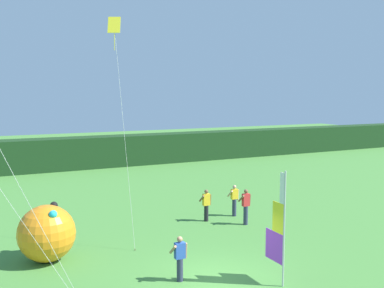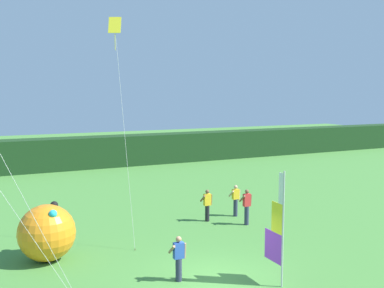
{
  "view_description": "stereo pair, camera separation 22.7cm",
  "coord_description": "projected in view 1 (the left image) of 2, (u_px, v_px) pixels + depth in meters",
  "views": [
    {
      "loc": [
        -7.1,
        -12.75,
        6.45
      ],
      "look_at": [
        0.78,
        3.21,
        4.41
      ],
      "focal_mm": 41.21,
      "sensor_mm": 36.0,
      "label": 1
    },
    {
      "loc": [
        -6.9,
        -12.85,
        6.45
      ],
      "look_at": [
        0.78,
        3.21,
        4.41
      ],
      "focal_mm": 41.21,
      "sensor_mm": 36.0,
      "label": 2
    }
  ],
  "objects": [
    {
      "name": "banner_flag",
      "position": [
        279.0,
        229.0,
        14.85
      ],
      "size": [
        0.06,
        1.03,
        3.94
      ],
      "color": "#B7B7BC",
      "rests_on": "ground"
    },
    {
      "name": "distant_treeline",
      "position": [
        69.0,
        153.0,
        37.68
      ],
      "size": [
        80.0,
        2.4,
        2.69
      ],
      "primitive_type": "cube",
      "color": "#193819",
      "rests_on": "ground"
    },
    {
      "name": "person_mid_field",
      "position": [
        246.0,
        206.0,
        21.68
      ],
      "size": [
        0.55,
        0.48,
        1.78
      ],
      "color": "#2D334C",
      "rests_on": "ground"
    },
    {
      "name": "kite_yellow_diamond_2",
      "position": [
        116.0,
        43.0,
        18.71
      ],
      "size": [
        0.6,
        2.18,
        9.72
      ],
      "color": "brown",
      "rests_on": "ground"
    },
    {
      "name": "inflatable_balloon",
      "position": [
        47.0,
        233.0,
        16.92
      ],
      "size": [
        2.2,
        2.2,
        2.22
      ],
      "color": "orange",
      "rests_on": "ground"
    },
    {
      "name": "person_near_banner",
      "position": [
        234.0,
        200.0,
        23.22
      ],
      "size": [
        0.55,
        0.48,
        1.66
      ],
      "color": "#2D334C",
      "rests_on": "ground"
    },
    {
      "name": "person_far_right",
      "position": [
        180.0,
        257.0,
        15.14
      ],
      "size": [
        0.55,
        0.48,
        1.59
      ],
      "color": "#2D334C",
      "rests_on": "ground"
    },
    {
      "name": "person_far_left",
      "position": [
        206.0,
        204.0,
        22.29
      ],
      "size": [
        0.55,
        0.48,
        1.63
      ],
      "color": "black",
      "rests_on": "ground"
    },
    {
      "name": "ground_plane",
      "position": [
        213.0,
        281.0,
        15.22
      ],
      "size": [
        120.0,
        120.0,
        0.0
      ],
      "primitive_type": "plane",
      "color": "#478438"
    }
  ]
}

